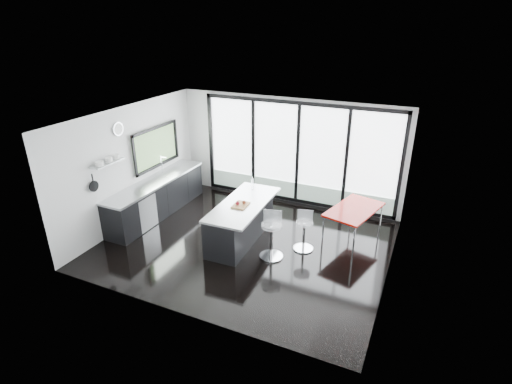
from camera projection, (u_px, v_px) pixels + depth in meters
The scene contains 11 objects.
floor at pixel (246, 244), 8.85m from camera, with size 6.00×5.00×0.00m, color black.
ceiling at pixel (245, 119), 7.72m from camera, with size 6.00×5.00×0.00m, color white.
wall_back at pixel (297, 158), 10.29m from camera, with size 6.00×0.09×2.80m.
wall_front at pixel (176, 242), 6.20m from camera, with size 6.00×0.00×2.80m, color silver.
wall_left at pixel (139, 155), 9.57m from camera, with size 0.26×5.00×2.80m.
wall_right at pixel (396, 212), 7.15m from camera, with size 0.00×5.00×2.80m, color silver.
counter_cabinets at pixel (157, 197), 10.00m from camera, with size 0.69×3.24×1.36m.
island at pixel (241, 220), 8.87m from camera, with size 1.00×2.25×1.18m.
bar_stool_near at pixel (271, 241), 8.20m from camera, with size 0.49×0.49×0.78m, color silver.
bar_stool_far at pixel (304, 235), 8.51m from camera, with size 0.42×0.42×0.67m, color silver.
red_table at pixel (353, 224), 8.86m from camera, with size 0.83×1.44×0.77m, color #860500.
Camera 1 is at (3.35, -6.86, 4.61)m, focal length 28.00 mm.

